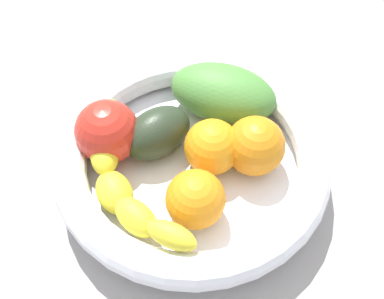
{
  "coord_description": "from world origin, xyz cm",
  "views": [
    {
      "loc": [
        -20.63,
        21.91,
        49.17
      ],
      "look_at": [
        0.0,
        0.0,
        8.31
      ],
      "focal_mm": 42.69,
      "sensor_mm": 36.0,
      "label": 1
    }
  ],
  "objects_px": {
    "avocado_dark": "(157,133)",
    "orange_mid_left": "(195,199)",
    "banana_draped_left": "(122,183)",
    "orange_front": "(255,146)",
    "fruit_bowl": "(192,161)",
    "orange_mid_right": "(212,147)",
    "mango_green": "(223,93)",
    "tomato_red": "(107,132)"
  },
  "relations": [
    {
      "from": "orange_front",
      "to": "avocado_dark",
      "type": "relative_size",
      "value": 0.8
    },
    {
      "from": "orange_mid_left",
      "to": "mango_green",
      "type": "bearing_deg",
      "value": -59.7
    },
    {
      "from": "fruit_bowl",
      "to": "mango_green",
      "type": "height_order",
      "value": "mango_green"
    },
    {
      "from": "orange_mid_left",
      "to": "mango_green",
      "type": "height_order",
      "value": "mango_green"
    },
    {
      "from": "mango_green",
      "to": "orange_front",
      "type": "bearing_deg",
      "value": 154.66
    },
    {
      "from": "orange_mid_right",
      "to": "mango_green",
      "type": "relative_size",
      "value": 0.48
    },
    {
      "from": "fruit_bowl",
      "to": "avocado_dark",
      "type": "xyz_separation_m",
      "value": [
        0.05,
        0.01,
        0.02
      ]
    },
    {
      "from": "banana_draped_left",
      "to": "orange_front",
      "type": "xyz_separation_m",
      "value": [
        -0.07,
        -0.13,
        0.0
      ]
    },
    {
      "from": "fruit_bowl",
      "to": "orange_front",
      "type": "bearing_deg",
      "value": -134.99
    },
    {
      "from": "mango_green",
      "to": "tomato_red",
      "type": "bearing_deg",
      "value": 68.94
    },
    {
      "from": "fruit_bowl",
      "to": "orange_mid_left",
      "type": "xyz_separation_m",
      "value": [
        -0.05,
        0.04,
        0.02
      ]
    },
    {
      "from": "banana_draped_left",
      "to": "mango_green",
      "type": "height_order",
      "value": "mango_green"
    },
    {
      "from": "fruit_bowl",
      "to": "orange_front",
      "type": "distance_m",
      "value": 0.07
    },
    {
      "from": "mango_green",
      "to": "orange_mid_left",
      "type": "bearing_deg",
      "value": 120.3
    },
    {
      "from": "orange_mid_left",
      "to": "tomato_red",
      "type": "relative_size",
      "value": 0.85
    },
    {
      "from": "orange_front",
      "to": "orange_mid_left",
      "type": "distance_m",
      "value": 0.09
    },
    {
      "from": "orange_mid_left",
      "to": "tomato_red",
      "type": "distance_m",
      "value": 0.13
    },
    {
      "from": "fruit_bowl",
      "to": "orange_front",
      "type": "relative_size",
      "value": 4.62
    },
    {
      "from": "banana_draped_left",
      "to": "orange_front",
      "type": "height_order",
      "value": "orange_front"
    },
    {
      "from": "tomato_red",
      "to": "avocado_dark",
      "type": "bearing_deg",
      "value": -131.23
    },
    {
      "from": "avocado_dark",
      "to": "banana_draped_left",
      "type": "bearing_deg",
      "value": 107.5
    },
    {
      "from": "avocado_dark",
      "to": "orange_mid_right",
      "type": "bearing_deg",
      "value": -156.82
    },
    {
      "from": "banana_draped_left",
      "to": "mango_green",
      "type": "bearing_deg",
      "value": -87.73
    },
    {
      "from": "orange_front",
      "to": "mango_green",
      "type": "relative_size",
      "value": 0.51
    },
    {
      "from": "orange_front",
      "to": "orange_mid_left",
      "type": "relative_size",
      "value": 1.07
    },
    {
      "from": "banana_draped_left",
      "to": "orange_mid_right",
      "type": "relative_size",
      "value": 3.33
    },
    {
      "from": "banana_draped_left",
      "to": "orange_front",
      "type": "relative_size",
      "value": 3.12
    },
    {
      "from": "orange_mid_left",
      "to": "orange_mid_right",
      "type": "relative_size",
      "value": 0.99
    },
    {
      "from": "orange_mid_left",
      "to": "orange_mid_right",
      "type": "bearing_deg",
      "value": -62.54
    },
    {
      "from": "orange_mid_left",
      "to": "mango_green",
      "type": "xyz_separation_m",
      "value": [
        0.08,
        -0.13,
        0.0
      ]
    },
    {
      "from": "orange_front",
      "to": "tomato_red",
      "type": "height_order",
      "value": "tomato_red"
    },
    {
      "from": "mango_green",
      "to": "tomato_red",
      "type": "distance_m",
      "value": 0.15
    },
    {
      "from": "banana_draped_left",
      "to": "mango_green",
      "type": "distance_m",
      "value": 0.17
    },
    {
      "from": "banana_draped_left",
      "to": "avocado_dark",
      "type": "bearing_deg",
      "value": -72.5
    },
    {
      "from": "fruit_bowl",
      "to": "orange_mid_left",
      "type": "relative_size",
      "value": 4.96
    },
    {
      "from": "fruit_bowl",
      "to": "orange_mid_right",
      "type": "xyz_separation_m",
      "value": [
        -0.01,
        -0.02,
        0.02
      ]
    },
    {
      "from": "orange_mid_right",
      "to": "mango_green",
      "type": "height_order",
      "value": "same"
    },
    {
      "from": "orange_front",
      "to": "avocado_dark",
      "type": "height_order",
      "value": "orange_front"
    },
    {
      "from": "avocado_dark",
      "to": "orange_mid_left",
      "type": "bearing_deg",
      "value": 159.18
    },
    {
      "from": "banana_draped_left",
      "to": "tomato_red",
      "type": "height_order",
      "value": "tomato_red"
    },
    {
      "from": "orange_mid_right",
      "to": "tomato_red",
      "type": "bearing_deg",
      "value": 34.81
    },
    {
      "from": "mango_green",
      "to": "fruit_bowl",
      "type": "bearing_deg",
      "value": 109.12
    }
  ]
}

